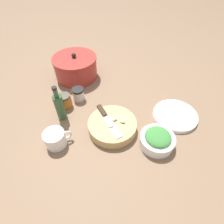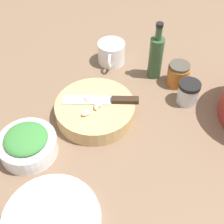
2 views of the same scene
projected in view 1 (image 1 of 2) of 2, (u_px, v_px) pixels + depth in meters
name	position (u px, v px, depth m)	size (l,w,h in m)	color
ground_plane	(108.00, 118.00, 0.90)	(5.00, 5.00, 0.00)	brown
cutting_board	(112.00, 126.00, 0.83)	(0.23, 0.23, 0.05)	tan
chef_knife	(107.00, 118.00, 0.83)	(0.16, 0.19, 0.01)	black
garlic_cloves	(115.00, 122.00, 0.81)	(0.08, 0.07, 0.02)	silver
herb_bowl	(157.00, 139.00, 0.77)	(0.16, 0.16, 0.07)	white
spice_jar	(78.00, 94.00, 0.97)	(0.07, 0.07, 0.07)	silver
coffee_mug	(56.00, 139.00, 0.77)	(0.11, 0.09, 0.08)	white
plate_stack	(175.00, 115.00, 0.90)	(0.22, 0.22, 0.02)	white
honey_jar	(65.00, 101.00, 0.93)	(0.07, 0.07, 0.08)	#B26023
oil_bottle	(60.00, 106.00, 0.85)	(0.05, 0.05, 0.20)	#2D4C2D
stock_pot	(76.00, 67.00, 1.10)	(0.27, 0.27, 0.16)	#9E2D28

